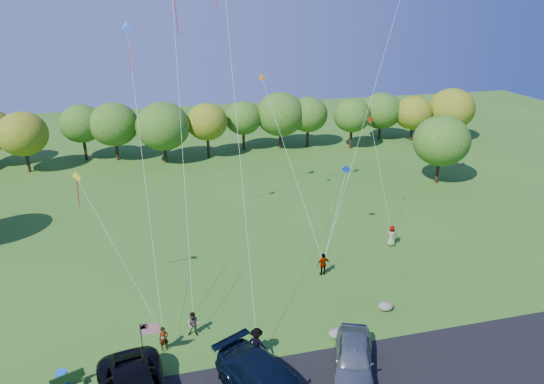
{
  "coord_description": "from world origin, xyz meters",
  "views": [
    {
      "loc": [
        -5.61,
        -22.18,
        18.87
      ],
      "look_at": [
        1.37,
        6.0,
        7.25
      ],
      "focal_mm": 32.0,
      "sensor_mm": 36.0,
      "label": 1
    }
  ],
  "objects_px": {
    "flyer_b": "(194,324)",
    "flyer_d": "(323,264)",
    "flyer_c": "(257,343)",
    "flyer_e": "(392,236)",
    "minivan_navy": "(268,384)",
    "trash_barrel": "(62,379)",
    "park_bench": "(68,380)",
    "minivan_silver": "(354,358)",
    "flyer_a": "(164,339)"
  },
  "relations": [
    {
      "from": "flyer_b",
      "to": "flyer_d",
      "type": "bearing_deg",
      "value": 41.25
    },
    {
      "from": "flyer_d",
      "to": "flyer_c",
      "type": "bearing_deg",
      "value": 42.4
    },
    {
      "from": "flyer_e",
      "to": "minivan_navy",
      "type": "bearing_deg",
      "value": 66.24
    },
    {
      "from": "minivan_navy",
      "to": "trash_barrel",
      "type": "xyz_separation_m",
      "value": [
        -10.2,
        3.55,
        -0.59
      ]
    },
    {
      "from": "flyer_d",
      "to": "trash_barrel",
      "type": "relative_size",
      "value": 1.97
    },
    {
      "from": "park_bench",
      "to": "flyer_d",
      "type": "bearing_deg",
      "value": 2.77
    },
    {
      "from": "minivan_silver",
      "to": "flyer_e",
      "type": "relative_size",
      "value": 2.93
    },
    {
      "from": "flyer_a",
      "to": "flyer_c",
      "type": "distance_m",
      "value": 5.38
    },
    {
      "from": "flyer_c",
      "to": "flyer_d",
      "type": "height_order",
      "value": "flyer_c"
    },
    {
      "from": "minivan_silver",
      "to": "park_bench",
      "type": "relative_size",
      "value": 3.14
    },
    {
      "from": "flyer_a",
      "to": "flyer_c",
      "type": "bearing_deg",
      "value": -26.31
    },
    {
      "from": "minivan_silver",
      "to": "trash_barrel",
      "type": "bearing_deg",
      "value": -167.18
    },
    {
      "from": "flyer_b",
      "to": "trash_barrel",
      "type": "bearing_deg",
      "value": -145.05
    },
    {
      "from": "flyer_d",
      "to": "park_bench",
      "type": "xyz_separation_m",
      "value": [
        -16.58,
        -7.34,
        -0.37
      ]
    },
    {
      "from": "flyer_d",
      "to": "park_bench",
      "type": "height_order",
      "value": "flyer_d"
    },
    {
      "from": "flyer_a",
      "to": "flyer_e",
      "type": "distance_m",
      "value": 20.41
    },
    {
      "from": "minivan_silver",
      "to": "flyer_a",
      "type": "distance_m",
      "value": 10.74
    },
    {
      "from": "flyer_b",
      "to": "trash_barrel",
      "type": "height_order",
      "value": "flyer_b"
    },
    {
      "from": "minivan_silver",
      "to": "park_bench",
      "type": "distance_m",
      "value": 15.03
    },
    {
      "from": "minivan_navy",
      "to": "flyer_b",
      "type": "height_order",
      "value": "minivan_navy"
    },
    {
      "from": "flyer_c",
      "to": "flyer_d",
      "type": "xyz_separation_m",
      "value": [
        6.57,
        7.42,
        -0.07
      ]
    },
    {
      "from": "minivan_navy",
      "to": "minivan_silver",
      "type": "xyz_separation_m",
      "value": [
        4.93,
        0.84,
        -0.09
      ]
    },
    {
      "from": "minivan_navy",
      "to": "flyer_b",
      "type": "xyz_separation_m",
      "value": [
        -3.14,
        6.0,
        -0.23
      ]
    },
    {
      "from": "minivan_navy",
      "to": "flyer_a",
      "type": "height_order",
      "value": "minivan_navy"
    },
    {
      "from": "minivan_silver",
      "to": "flyer_d",
      "type": "height_order",
      "value": "minivan_silver"
    },
    {
      "from": "park_bench",
      "to": "trash_barrel",
      "type": "relative_size",
      "value": 1.87
    },
    {
      "from": "minivan_silver",
      "to": "flyer_c",
      "type": "distance_m",
      "value": 5.38
    },
    {
      "from": "minivan_navy",
      "to": "flyer_a",
      "type": "relative_size",
      "value": 4.38
    },
    {
      "from": "flyer_d",
      "to": "flyer_e",
      "type": "bearing_deg",
      "value": -163.11
    },
    {
      "from": "flyer_d",
      "to": "trash_barrel",
      "type": "distance_m",
      "value": 18.35
    },
    {
      "from": "minivan_silver",
      "to": "flyer_d",
      "type": "xyz_separation_m",
      "value": [
        1.77,
        9.84,
        -0.07
      ]
    },
    {
      "from": "flyer_a",
      "to": "minivan_navy",
      "type": "bearing_deg",
      "value": -52.18
    },
    {
      "from": "flyer_c",
      "to": "flyer_e",
      "type": "xyz_separation_m",
      "value": [
        13.51,
        10.36,
        -0.06
      ]
    },
    {
      "from": "flyer_e",
      "to": "minivan_silver",
      "type": "bearing_deg",
      "value": 77.02
    },
    {
      "from": "minivan_silver",
      "to": "flyer_b",
      "type": "distance_m",
      "value": 9.58
    },
    {
      "from": "minivan_navy",
      "to": "flyer_b",
      "type": "bearing_deg",
      "value": 91.34
    },
    {
      "from": "flyer_a",
      "to": "trash_barrel",
      "type": "height_order",
      "value": "flyer_a"
    },
    {
      "from": "flyer_c",
      "to": "flyer_e",
      "type": "bearing_deg",
      "value": -102.18
    },
    {
      "from": "flyer_b",
      "to": "flyer_d",
      "type": "xyz_separation_m",
      "value": [
        9.84,
        4.67,
        0.07
      ]
    },
    {
      "from": "trash_barrel",
      "to": "flyer_d",
      "type": "bearing_deg",
      "value": 22.85
    },
    {
      "from": "flyer_a",
      "to": "flyer_d",
      "type": "height_order",
      "value": "flyer_d"
    },
    {
      "from": "flyer_b",
      "to": "park_bench",
      "type": "xyz_separation_m",
      "value": [
        -6.75,
        -2.66,
        -0.29
      ]
    },
    {
      "from": "minivan_silver",
      "to": "trash_barrel",
      "type": "xyz_separation_m",
      "value": [
        -15.13,
        2.72,
        -0.5
      ]
    },
    {
      "from": "flyer_b",
      "to": "park_bench",
      "type": "bearing_deg",
      "value": -142.63
    },
    {
      "from": "flyer_d",
      "to": "flyer_e",
      "type": "xyz_separation_m",
      "value": [
        6.94,
        2.94,
        0.01
      ]
    },
    {
      "from": "minivan_silver",
      "to": "flyer_a",
      "type": "xyz_separation_m",
      "value": [
        -9.85,
        4.28,
        -0.18
      ]
    },
    {
      "from": "flyer_c",
      "to": "flyer_d",
      "type": "bearing_deg",
      "value": -91.19
    },
    {
      "from": "minivan_silver",
      "to": "flyer_e",
      "type": "bearing_deg",
      "value": 78.75
    },
    {
      "from": "flyer_a",
      "to": "flyer_c",
      "type": "xyz_separation_m",
      "value": [
        5.05,
        -1.86,
        0.18
      ]
    },
    {
      "from": "minivan_silver",
      "to": "trash_barrel",
      "type": "distance_m",
      "value": 15.39
    }
  ]
}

